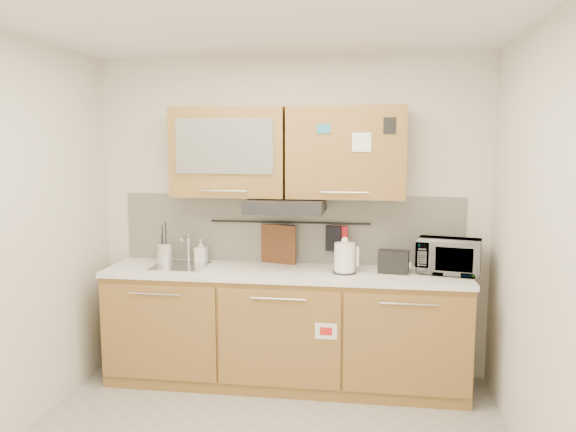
% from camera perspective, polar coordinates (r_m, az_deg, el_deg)
% --- Properties ---
extents(ceiling, '(3.20, 3.20, 0.00)m').
position_cam_1_polar(ceiling, '(3.19, -3.75, 20.02)').
color(ceiling, white).
rests_on(ceiling, wall_back).
extents(wall_back, '(3.20, 0.00, 3.20)m').
position_cam_1_polar(wall_back, '(4.63, 0.23, -0.07)').
color(wall_back, silver).
rests_on(wall_back, ground).
extents(wall_right, '(0.00, 3.00, 3.00)m').
position_cam_1_polar(wall_right, '(3.25, 25.34, -4.01)').
color(wall_right, silver).
rests_on(wall_right, ground).
extents(base_cabinet, '(2.80, 0.64, 0.88)m').
position_cam_1_polar(base_cabinet, '(4.54, -0.33, -11.85)').
color(base_cabinet, '#A97B3C').
rests_on(base_cabinet, floor).
extents(countertop, '(2.82, 0.62, 0.04)m').
position_cam_1_polar(countertop, '(4.40, -0.34, -5.77)').
color(countertop, white).
rests_on(countertop, base_cabinet).
extents(backsplash, '(2.80, 0.02, 0.56)m').
position_cam_1_polar(backsplash, '(4.63, 0.21, -1.32)').
color(backsplash, silver).
rests_on(backsplash, countertop).
extents(upper_cabinets, '(1.82, 0.37, 0.70)m').
position_cam_1_polar(upper_cabinets, '(4.42, -0.15, 6.47)').
color(upper_cabinets, '#A97B3C').
rests_on(upper_cabinets, wall_back).
extents(range_hood, '(0.60, 0.46, 0.10)m').
position_cam_1_polar(range_hood, '(4.37, -0.23, 1.06)').
color(range_hood, black).
rests_on(range_hood, upper_cabinets).
extents(sink, '(0.42, 0.40, 0.26)m').
position_cam_1_polar(sink, '(4.61, -10.84, -4.98)').
color(sink, silver).
rests_on(sink, countertop).
extents(utensil_rail, '(1.30, 0.02, 0.02)m').
position_cam_1_polar(utensil_rail, '(4.59, 0.14, -0.65)').
color(utensil_rail, black).
rests_on(utensil_rail, backsplash).
extents(utensil_crock, '(0.18, 0.18, 0.34)m').
position_cam_1_polar(utensil_crock, '(4.72, -12.37, -3.69)').
color(utensil_crock, silver).
rests_on(utensil_crock, countertop).
extents(kettle, '(0.21, 0.20, 0.28)m').
position_cam_1_polar(kettle, '(4.30, 5.79, -4.34)').
color(kettle, white).
rests_on(kettle, countertop).
extents(toaster, '(0.24, 0.17, 0.17)m').
position_cam_1_polar(toaster, '(4.37, 10.67, -4.56)').
color(toaster, black).
rests_on(toaster, countertop).
extents(microwave, '(0.52, 0.40, 0.26)m').
position_cam_1_polar(microwave, '(4.45, 16.01, -3.96)').
color(microwave, '#999999').
rests_on(microwave, countertop).
extents(soap_bottle, '(0.09, 0.09, 0.20)m').
position_cam_1_polar(soap_bottle, '(4.69, -8.82, -3.54)').
color(soap_bottle, '#999999').
rests_on(soap_bottle, countertop).
extents(cutting_board, '(0.30, 0.11, 0.38)m').
position_cam_1_polar(cutting_board, '(4.62, -0.97, -3.23)').
color(cutting_board, brown).
rests_on(cutting_board, utensil_rail).
extents(oven_mitt, '(0.14, 0.07, 0.23)m').
position_cam_1_polar(oven_mitt, '(4.59, -0.04, -2.31)').
color(oven_mitt, navy).
rests_on(oven_mitt, utensil_rail).
extents(dark_pouch, '(0.14, 0.08, 0.20)m').
position_cam_1_polar(dark_pouch, '(4.55, 4.67, -2.29)').
color(dark_pouch, black).
rests_on(dark_pouch, utensil_rail).
extents(pot_holder, '(0.13, 0.04, 0.16)m').
position_cam_1_polar(pot_holder, '(4.55, 5.28, -2.02)').
color(pot_holder, red).
rests_on(pot_holder, utensil_rail).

